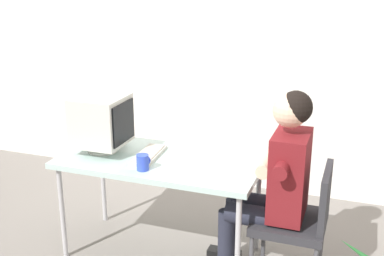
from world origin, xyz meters
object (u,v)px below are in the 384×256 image
at_px(crt_monitor, 102,121).
at_px(keyboard, 149,155).
at_px(office_chair, 300,217).
at_px(desk, 161,165).
at_px(person_seated, 275,178).
at_px(desk_mug, 143,162).

relative_size(crt_monitor, keyboard, 0.98).
bearing_deg(office_chair, desk, 179.58).
distance_m(desk, person_seated, 0.81).
distance_m(desk, desk_mug, 0.25).
distance_m(keyboard, person_seated, 0.90).
bearing_deg(desk, keyboard, 178.47).
distance_m(keyboard, office_chair, 1.11).
bearing_deg(office_chair, person_seated, 180.00).
bearing_deg(person_seated, desk, 179.49).
height_order(office_chair, person_seated, person_seated).
xyz_separation_m(desk, keyboard, (-0.09, 0.00, 0.07)).
xyz_separation_m(crt_monitor, desk_mug, (0.42, -0.21, -0.18)).
relative_size(crt_monitor, office_chair, 0.50).
bearing_deg(desk, person_seated, -0.51).
bearing_deg(office_chair, crt_monitor, -179.89).
height_order(office_chair, desk_mug, desk_mug).
distance_m(desk, crt_monitor, 0.53).
distance_m(desk, keyboard, 0.11).
xyz_separation_m(crt_monitor, office_chair, (1.43, 0.00, -0.50)).
distance_m(crt_monitor, keyboard, 0.41).
relative_size(desk, person_seated, 1.07).
bearing_deg(crt_monitor, desk_mug, -27.03).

